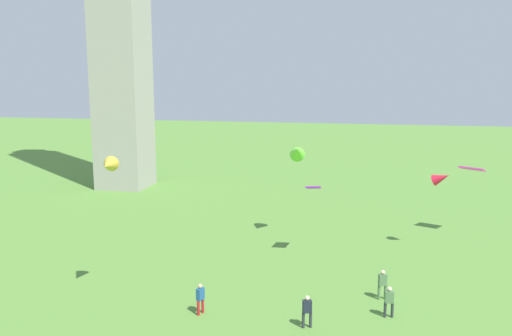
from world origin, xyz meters
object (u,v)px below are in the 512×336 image
Objects in this scene: person_2 at (389,300)px; person_3 at (383,283)px; person_0 at (307,310)px; kite_flying_0 at (472,169)px; kite_flying_3 at (441,178)px; person_1 at (200,297)px; kite_flying_5 at (297,152)px; kite_flying_2 at (313,187)px; kite_flying_1 at (108,165)px.

person_3 reaches higher than person_2.
kite_flying_0 reaches higher than person_0.
person_0 is 1.07× the size of kite_flying_3.
person_3 is (9.00, 3.69, 0.02)m from person_1.
person_0 is 14.89m from kite_flying_5.
person_2 is 10.19m from kite_flying_2.
person_1 is (-5.41, 0.40, -0.01)m from person_0.
kite_flying_2 is at bearing -70.95° from person_2.
kite_flying_3 reaches higher than kite_flying_2.
person_1 is 0.98× the size of person_3.
kite_flying_2 is (-4.64, 8.25, 3.76)m from person_2.
kite_flying_5 reaches higher than person_0.
person_0 is 1.16× the size of kite_flying_2.
kite_flying_5 is at bearing 111.03° from kite_flying_3.
person_3 is (-0.27, 2.16, 0.02)m from person_2.
kite_flying_3 reaches higher than person_2.
kite_flying_1 is at bearing -6.14° from person_2.
person_3 is at bearing -93.24° from person_2.
person_0 is at bearing 82.29° from kite_flying_0.
kite_flying_0 is 1.62× the size of kite_flying_1.
person_2 is 0.78× the size of kite_flying_0.
kite_flying_2 reaches higher than person_3.
person_0 is 0.83× the size of kite_flying_5.
kite_flying_0 is at bearing 158.10° from person_1.
kite_flying_5 is at bearing -172.53° from person_1.
kite_flying_2 is (-10.92, -7.07, -0.39)m from kite_flying_0.
kite_flying_0 is at bearing -141.12° from person_0.
kite_flying_2 is at bearing 133.55° from kite_flying_3.
kite_flying_2 is 8.77m from kite_flying_3.
person_1 is 1.00× the size of person_2.
person_3 is at bearing -179.23° from kite_flying_3.
person_2 is 15.63m from kite_flying_1.
person_2 is 12.46m from kite_flying_3.
person_1 is at bearing 153.28° from kite_flying_2.
kite_flying_2 is (-0.79, 10.18, 3.76)m from person_0.
kite_flying_2 is (4.63, 9.79, 3.77)m from person_1.
person_3 reaches higher than person_1.
person_2 is 14.33m from kite_flying_5.
kite_flying_3 is (12.88, 12.71, 4.17)m from person_1.
kite_flying_2 reaches higher than person_1.
person_1 is 1.26× the size of kite_flying_1.
person_0 is 5.44m from person_3.
person_2 is (9.27, 1.53, 0.00)m from person_1.
kite_flying_0 is 26.31m from kite_flying_1.
person_2 reaches higher than person_1.
person_0 is 1.01× the size of person_2.
kite_flying_5 reaches higher than person_2.
kite_flying_3 is (3.62, 11.17, 4.17)m from person_2.
kite_flying_5 is at bearing 39.02° from kite_flying_0.
kite_flying_5 is at bearing 22.13° from kite_flying_2.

